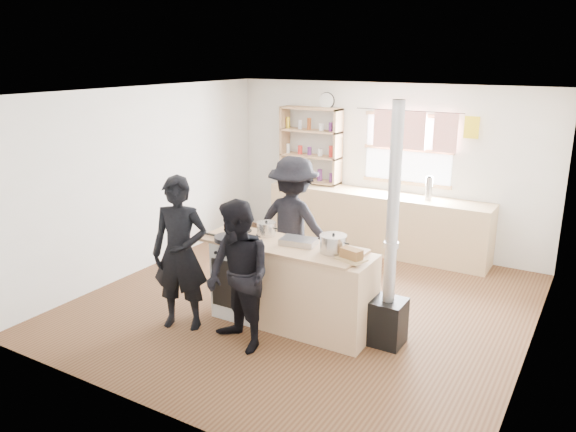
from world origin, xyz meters
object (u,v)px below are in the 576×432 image
Objects in this scene: flue_heater at (389,285)px; skillet_greens at (230,238)px; person_near_left at (180,254)px; cooking_island at (292,286)px; thermos at (429,189)px; stockpot_stove at (266,229)px; bread_board at (351,255)px; stockpot_counter at (333,244)px; roast_tray at (299,241)px; person_near_right at (238,277)px; person_far at (294,225)px.

skillet_greens is at bearing -168.86° from flue_heater.
cooking_island is at bearing 10.87° from person_near_left.
thermos reaches higher than stockpot_stove.
stockpot_stove is at bearing 168.34° from bread_board.
stockpot_stove is 0.91m from stockpot_counter.
stockpot_stove reaches higher than skillet_greens.
flue_heater is at bearing 33.97° from bread_board.
roast_tray is 0.26× the size of person_near_right.
person_near_right is (0.81, -0.07, -0.07)m from person_near_left.
person_far is (-0.27, 1.57, 0.08)m from person_near_right.
person_near_left is at bearing -156.35° from stockpot_counter.
skillet_greens is 0.22× the size of person_near_right.
thermos is at bearing 77.19° from cooking_island.
roast_tray is (0.72, 0.27, 0.01)m from skillet_greens.
stockpot_counter is (-0.16, -2.74, -0.04)m from thermos.
stockpot_counter is at bearing -93.29° from thermos.
flue_heater reaches higher than bread_board.
skillet_greens is at bearing -113.73° from thermos.
person_far reaches higher than stockpot_counter.
stockpot_stove reaches higher than bread_board.
stockpot_stove is at bearing 179.33° from flue_heater.
person_far is at bearing 49.66° from person_near_left.
person_far is (-0.53, 0.80, -0.11)m from roast_tray.
flue_heater reaches higher than person_near_left.
thermos reaches higher than bread_board.
person_near_right is at bearing -146.72° from flue_heater.
roast_tray is at bearing 93.25° from person_near_right.
flue_heater is 1.62× the size of person_near_right.
bread_board is at bearing -3.35° from person_near_left.
person_near_right is (-0.21, -0.70, 0.31)m from cooking_island.
stockpot_stove is 0.67× the size of bread_board.
skillet_greens is at bearing -159.15° from roast_tray.
person_far reaches higher than person_near_left.
flue_heater is at bearing 54.88° from person_near_right.
flue_heater is (0.33, 0.22, -0.33)m from bread_board.
stockpot_counter reaches higher than skillet_greens.
person_far reaches higher than stockpot_stove.
thermos is 2.75m from stockpot_counter.
thermos is at bearing -119.01° from person_far.
stockpot_counter reaches higher than bread_board.
person_far is at bearing 141.77° from bread_board.
roast_tray is at bearing -176.16° from flue_heater.
thermos is 1.52× the size of stockpot_stove.
person_near_right is at bearing -107.14° from cooking_island.
person_near_left is at bearing -129.36° from skillet_greens.
person_near_left is 0.82m from person_near_right.
cooking_island is (-0.63, -2.77, -0.60)m from thermos.
thermos is 2.90m from cooking_island.
stockpot_counter is at bearing 3.03° from person_near_left.
thermos is at bearing 43.41° from person_near_left.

